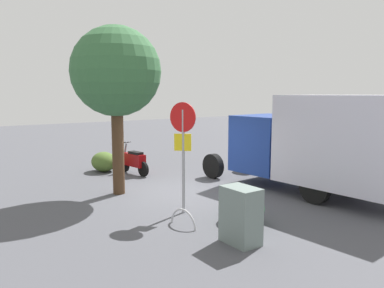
{
  "coord_description": "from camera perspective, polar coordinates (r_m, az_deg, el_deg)",
  "views": [
    {
      "loc": [
        -9.76,
        6.45,
        3.08
      ],
      "look_at": [
        0.11,
        -0.63,
        1.46
      ],
      "focal_mm": 35.33,
      "sensor_mm": 36.0,
      "label": 1
    }
  ],
  "objects": [
    {
      "name": "bike_rack_hoop",
      "position": [
        9.06,
        -1.33,
        -12.31
      ],
      "size": [
        0.85,
        0.18,
        0.85
      ],
      "primitive_type": "torus",
      "rotation": [
        1.57,
        0.0,
        0.15
      ],
      "color": "#B7B7BC",
      "rests_on": "ground"
    },
    {
      "name": "utility_cabinet",
      "position": [
        7.99,
        7.37,
        -10.64
      ],
      "size": [
        0.8,
        0.53,
        1.19
      ],
      "primitive_type": "cube",
      "rotation": [
        0.0,
        0.0,
        0.0
      ],
      "color": "slate",
      "rests_on": "ground"
    },
    {
      "name": "ground_plane",
      "position": [
        12.1,
        -2.15,
        -7.17
      ],
      "size": [
        60.0,
        60.0,
        0.0
      ],
      "primitive_type": "plane",
      "color": "#4B4B52"
    },
    {
      "name": "box_truck_near",
      "position": [
        12.11,
        18.68,
        0.4
      ],
      "size": [
        7.08,
        2.65,
        3.05
      ],
      "rotation": [
        0.0,
        0.0,
        0.07
      ],
      "color": "black",
      "rests_on": "ground"
    },
    {
      "name": "shrub_near_sign",
      "position": [
        15.48,
        -13.17,
        -2.62
      ],
      "size": [
        1.15,
        0.94,
        0.79
      ],
      "primitive_type": "ellipsoid",
      "color": "#4A642A",
      "rests_on": "ground"
    },
    {
      "name": "street_tree",
      "position": [
        11.71,
        -11.4,
        10.5
      ],
      "size": [
        2.7,
        2.7,
        5.1
      ],
      "color": "#47301E",
      "rests_on": "ground"
    },
    {
      "name": "shrub_mid_verge",
      "position": [
        9.33,
        7.84,
        -9.41
      ],
      "size": [
        1.08,
        0.88,
        0.74
      ],
      "primitive_type": "ellipsoid",
      "color": "#2B6739",
      "rests_on": "ground"
    },
    {
      "name": "motorcycle",
      "position": [
        14.72,
        -8.74,
        -2.53
      ],
      "size": [
        1.81,
        0.59,
        1.2
      ],
      "rotation": [
        0.0,
        0.0,
        0.14
      ],
      "color": "black",
      "rests_on": "ground"
    },
    {
      "name": "stop_sign",
      "position": [
        9.62,
        -1.37,
        0.6
      ],
      "size": [
        0.71,
        0.33,
        2.88
      ],
      "color": "#9E9EA3",
      "rests_on": "ground"
    }
  ]
}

